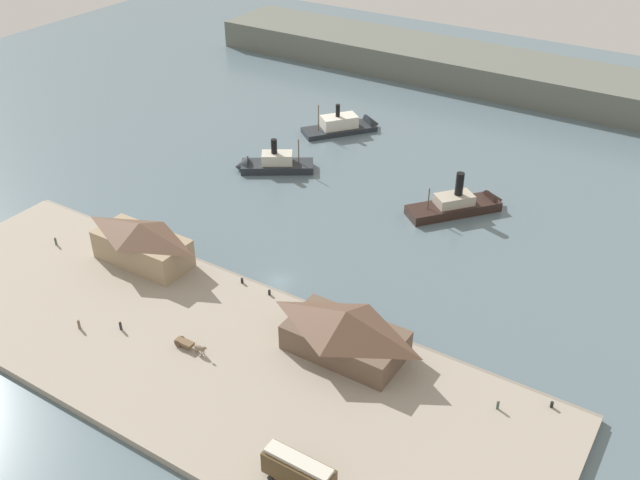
% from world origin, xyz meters
% --- Properties ---
extents(ground_plane, '(320.00, 320.00, 0.00)m').
position_xyz_m(ground_plane, '(0.00, 0.00, 0.00)').
color(ground_plane, slate).
extents(quay_promenade, '(110.00, 36.00, 1.20)m').
position_xyz_m(quay_promenade, '(0.00, -22.00, 0.60)').
color(quay_promenade, '#9E9384').
rests_on(quay_promenade, ground).
extents(seawall_edge, '(110.00, 0.80, 1.00)m').
position_xyz_m(seawall_edge, '(0.00, -3.60, 0.50)').
color(seawall_edge, gray).
rests_on(seawall_edge, ground).
extents(ferry_shed_east_terminal, '(17.43, 8.05, 7.77)m').
position_xyz_m(ferry_shed_east_terminal, '(-22.37, -9.16, 5.14)').
color(ferry_shed_east_terminal, '#998466').
rests_on(ferry_shed_east_terminal, quay_promenade).
extents(ferry_shed_customs_shed, '(17.53, 9.95, 7.31)m').
position_xyz_m(ferry_shed_customs_shed, '(19.40, -10.65, 4.92)').
color(ferry_shed_customs_shed, brown).
rests_on(ferry_shed_customs_shed, quay_promenade).
extents(street_tram, '(9.01, 2.96, 4.51)m').
position_xyz_m(street_tram, '(26.97, -34.25, 3.82)').
color(street_tram, '#4C381E').
rests_on(street_tram, quay_promenade).
extents(horse_cart, '(5.80, 1.33, 1.87)m').
position_xyz_m(horse_cart, '(-0.06, -22.61, 2.13)').
color(horse_cart, brown).
rests_on(horse_cart, quay_promenade).
extents(pedestrian_by_tram, '(0.38, 0.38, 1.52)m').
position_xyz_m(pedestrian_by_tram, '(42.57, -9.72, 1.90)').
color(pedestrian_by_tram, '#3D4C42').
rests_on(pedestrian_by_tram, quay_promenade).
extents(pedestrian_walking_west, '(0.40, 0.40, 1.60)m').
position_xyz_m(pedestrian_walking_west, '(-39.82, -13.79, 1.93)').
color(pedestrian_walking_west, '#3D4C42').
rests_on(pedestrian_walking_west, quay_promenade).
extents(pedestrian_at_waters_edge, '(0.41, 0.41, 1.65)m').
position_xyz_m(pedestrian_at_waters_edge, '(-12.20, -24.80, 1.95)').
color(pedestrian_at_waters_edge, '#232328').
rests_on(pedestrian_at_waters_edge, quay_promenade).
extents(pedestrian_near_cart, '(0.43, 0.43, 1.73)m').
position_xyz_m(pedestrian_near_cart, '(-17.81, -28.01, 1.99)').
color(pedestrian_near_cart, '#6B5B4C').
rests_on(pedestrian_near_cart, quay_promenade).
extents(mooring_post_west, '(0.44, 0.44, 0.90)m').
position_xyz_m(mooring_post_west, '(-35.52, -5.37, 1.65)').
color(mooring_post_west, black).
rests_on(mooring_post_west, quay_promenade).
extents(mooring_post_center_east, '(0.44, 0.44, 0.90)m').
position_xyz_m(mooring_post_center_east, '(-3.94, -5.15, 1.65)').
color(mooring_post_center_east, black).
rests_on(mooring_post_center_east, quay_promenade).
extents(mooring_post_east, '(0.44, 0.44, 0.90)m').
position_xyz_m(mooring_post_east, '(48.62, -5.57, 1.65)').
color(mooring_post_east, black).
rests_on(mooring_post_east, quay_promenade).
extents(mooring_post_center_west, '(0.44, 0.44, 0.90)m').
position_xyz_m(mooring_post_center_west, '(1.87, -5.39, 1.65)').
color(mooring_post_center_west, black).
rests_on(mooring_post_center_west, quay_promenade).
extents(ferry_moored_west, '(17.28, 13.75, 8.95)m').
position_xyz_m(ferry_moored_west, '(-26.08, 33.13, 1.39)').
color(ferry_moored_west, '#23282D').
rests_on(ferry_moored_west, ground).
extents(ferry_outer_harbor, '(17.06, 19.19, 10.15)m').
position_xyz_m(ferry_outer_harbor, '(17.24, 39.27, 1.48)').
color(ferry_outer_harbor, black).
rests_on(ferry_outer_harbor, ground).
extents(ferry_approaching_west, '(16.65, 18.90, 9.77)m').
position_xyz_m(ferry_approaching_west, '(-22.02, 61.10, 1.33)').
color(ferry_approaching_west, '#23282D').
rests_on(ferry_approaching_west, ground).
extents(far_headland, '(180.00, 24.00, 8.00)m').
position_xyz_m(far_headland, '(0.00, 110.00, 4.00)').
color(far_headland, '#60665B').
rests_on(far_headland, ground).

